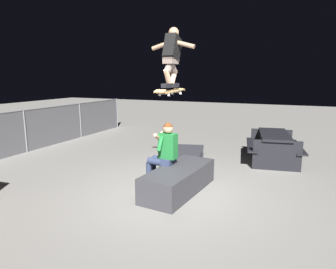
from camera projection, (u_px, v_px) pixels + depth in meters
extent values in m
plane|color=gray|center=(171.00, 193.00, 5.64)|extent=(40.00, 40.00, 0.00)
cube|color=#38383D|center=(179.00, 180.00, 5.69)|extent=(1.93, 0.90, 0.47)
cube|color=#2D3856|center=(168.00, 161.00, 5.89)|extent=(0.32, 0.20, 0.12)
cube|color=#1E7233|center=(168.00, 146.00, 5.83)|extent=(0.23, 0.36, 0.50)
sphere|color=tan|center=(168.00, 128.00, 5.77)|extent=(0.20, 0.20, 0.20)
sphere|color=brown|center=(168.00, 127.00, 5.76)|extent=(0.19, 0.19, 0.19)
cylinder|color=#1E7233|center=(160.00, 144.00, 5.68)|extent=(0.20, 0.10, 0.29)
cylinder|color=tan|center=(158.00, 138.00, 5.77)|extent=(0.24, 0.09, 0.19)
cylinder|color=#1E7233|center=(170.00, 140.00, 6.02)|extent=(0.20, 0.10, 0.29)
cylinder|color=tan|center=(164.00, 135.00, 5.98)|extent=(0.24, 0.09, 0.19)
cylinder|color=#2D3856|center=(157.00, 162.00, 5.92)|extent=(0.18, 0.41, 0.14)
cylinder|color=#2D3856|center=(149.00, 173.00, 6.06)|extent=(0.11, 0.11, 0.43)
cube|color=black|center=(147.00, 182.00, 6.13)|extent=(0.13, 0.27, 0.08)
cylinder|color=#2D3856|center=(162.00, 160.00, 6.07)|extent=(0.18, 0.41, 0.14)
cylinder|color=#2D3856|center=(154.00, 170.00, 6.22)|extent=(0.11, 0.11, 0.43)
cube|color=black|center=(152.00, 180.00, 6.28)|extent=(0.13, 0.27, 0.08)
cube|color=#AD8451|center=(171.00, 91.00, 5.68)|extent=(0.81, 0.22, 0.05)
cube|color=#AD8451|center=(180.00, 89.00, 6.07)|extent=(0.13, 0.20, 0.05)
cube|color=#AD8451|center=(160.00, 91.00, 5.28)|extent=(0.13, 0.20, 0.06)
cube|color=#99999E|center=(176.00, 92.00, 5.93)|extent=(0.07, 0.16, 0.03)
cylinder|color=white|center=(172.00, 93.00, 5.97)|extent=(0.05, 0.03, 0.05)
cylinder|color=white|center=(181.00, 93.00, 5.90)|extent=(0.05, 0.03, 0.05)
cube|color=#99999E|center=(164.00, 93.00, 5.43)|extent=(0.07, 0.16, 0.03)
cylinder|color=white|center=(160.00, 95.00, 5.48)|extent=(0.05, 0.03, 0.05)
cylinder|color=white|center=(169.00, 95.00, 5.40)|extent=(0.05, 0.03, 0.05)
cube|color=black|center=(174.00, 85.00, 5.82)|extent=(0.26, 0.11, 0.08)
cube|color=black|center=(166.00, 86.00, 5.50)|extent=(0.26, 0.11, 0.08)
cylinder|color=tan|center=(173.00, 77.00, 5.74)|extent=(0.24, 0.11, 0.31)
cylinder|color=#5D514A|center=(172.00, 66.00, 5.64)|extent=(0.34, 0.14, 0.33)
cylinder|color=tan|center=(168.00, 77.00, 5.51)|extent=(0.24, 0.11, 0.31)
cylinder|color=#5D514A|center=(169.00, 66.00, 5.54)|extent=(0.34, 0.14, 0.33)
cube|color=#5D514A|center=(171.00, 61.00, 5.57)|extent=(0.31, 0.21, 0.12)
cube|color=black|center=(172.00, 48.00, 5.59)|extent=(0.46, 0.23, 0.52)
sphere|color=tan|center=(174.00, 33.00, 5.59)|extent=(0.20, 0.20, 0.20)
cylinder|color=tan|center=(162.00, 45.00, 5.69)|extent=(0.09, 0.45, 0.19)
cylinder|color=tan|center=(184.00, 44.00, 5.51)|extent=(0.09, 0.45, 0.19)
cube|color=#28282D|center=(184.00, 159.00, 7.88)|extent=(1.50, 1.29, 0.06)
cube|color=#28282D|center=(184.00, 156.00, 7.86)|extent=(1.45, 1.28, 0.39)
cube|color=#28282D|center=(167.00, 155.00, 8.05)|extent=(1.13, 0.34, 0.18)
cube|color=#28282D|center=(201.00, 159.00, 7.68)|extent=(1.13, 0.34, 0.18)
cube|color=black|center=(275.00, 134.00, 7.63)|extent=(1.79, 0.98, 0.06)
cube|color=black|center=(252.00, 145.00, 7.81)|extent=(1.72, 0.53, 0.04)
cube|color=black|center=(296.00, 147.00, 7.56)|extent=(1.72, 0.53, 0.04)
cube|color=black|center=(271.00, 142.00, 8.43)|extent=(0.25, 1.09, 0.72)
cube|color=black|center=(277.00, 156.00, 6.96)|extent=(0.25, 1.09, 0.72)
cylinder|color=slate|center=(25.00, 131.00, 8.63)|extent=(0.05, 0.05, 1.23)
cylinder|color=slate|center=(80.00, 120.00, 10.79)|extent=(0.05, 0.05, 1.23)
cylinder|color=slate|center=(117.00, 113.00, 12.94)|extent=(0.05, 0.05, 1.23)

